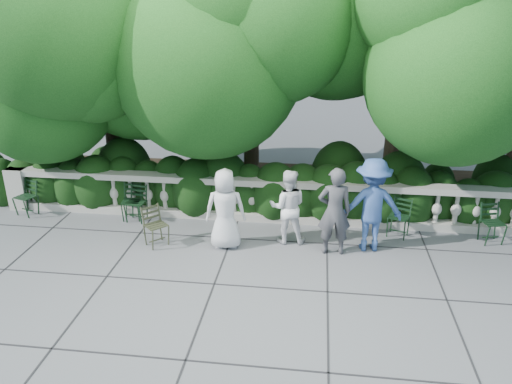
# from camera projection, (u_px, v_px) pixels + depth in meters

# --- Properties ---
(ground) EXTENTS (90.00, 90.00, 0.00)m
(ground) POSITION_uv_depth(u_px,v_px,m) (250.00, 258.00, 9.73)
(ground) COLOR #56575E
(ground) RESTS_ON ground
(balustrade) EXTENTS (12.00, 0.44, 1.00)m
(balustrade) POSITION_uv_depth(u_px,v_px,m) (260.00, 200.00, 11.21)
(balustrade) COLOR #9E998E
(balustrade) RESTS_ON ground
(shrub_hedge) EXTENTS (15.00, 2.60, 1.70)m
(shrub_hedge) POSITION_uv_depth(u_px,v_px,m) (266.00, 200.00, 12.50)
(shrub_hedge) COLOR black
(shrub_hedge) RESTS_ON ground
(tree_canopy) EXTENTS (15.04, 6.52, 6.78)m
(tree_canopy) POSITION_uv_depth(u_px,v_px,m) (299.00, 34.00, 11.12)
(tree_canopy) COLOR #3F3023
(tree_canopy) RESTS_ON ground
(chair_a) EXTENTS (0.57, 0.60, 0.84)m
(chair_a) POSITION_uv_depth(u_px,v_px,m) (23.00, 217.00, 11.54)
(chair_a) COLOR black
(chair_a) RESTS_ON ground
(chair_b) EXTENTS (0.50, 0.53, 0.84)m
(chair_b) POSITION_uv_depth(u_px,v_px,m) (134.00, 223.00, 11.21)
(chair_b) COLOR black
(chair_b) RESTS_ON ground
(chair_c) EXTENTS (0.49, 0.53, 0.84)m
(chair_c) POSITION_uv_depth(u_px,v_px,m) (132.00, 222.00, 11.30)
(chair_c) COLOR black
(chair_c) RESTS_ON ground
(chair_e) EXTENTS (0.59, 0.61, 0.84)m
(chair_e) POSITION_uv_depth(u_px,v_px,m) (395.00, 239.00, 10.52)
(chair_e) COLOR black
(chair_e) RESTS_ON ground
(chair_f) EXTENTS (0.54, 0.57, 0.84)m
(chair_f) POSITION_uv_depth(u_px,v_px,m) (493.00, 245.00, 10.23)
(chair_f) COLOR black
(chair_f) RESTS_ON ground
(chair_weathered) EXTENTS (0.65, 0.65, 0.84)m
(chair_weathered) POSITION_uv_depth(u_px,v_px,m) (161.00, 248.00, 10.15)
(chair_weathered) COLOR black
(chair_weathered) RESTS_ON ground
(person_businessman) EXTENTS (0.87, 0.63, 1.65)m
(person_businessman) POSITION_uv_depth(u_px,v_px,m) (225.00, 209.00, 9.90)
(person_businessman) COLOR silver
(person_businessman) RESTS_ON ground
(person_woman_grey) EXTENTS (0.69, 0.49, 1.79)m
(person_woman_grey) POSITION_uv_depth(u_px,v_px,m) (334.00, 211.00, 9.63)
(person_woman_grey) COLOR #404045
(person_woman_grey) RESTS_ON ground
(person_casual_man) EXTENTS (0.80, 0.65, 1.57)m
(person_casual_man) POSITION_uv_depth(u_px,v_px,m) (288.00, 207.00, 10.12)
(person_casual_man) COLOR white
(person_casual_man) RESTS_ON ground
(person_older_blue) EXTENTS (1.30, 0.83, 1.90)m
(person_older_blue) POSITION_uv_depth(u_px,v_px,m) (372.00, 205.00, 9.77)
(person_older_blue) COLOR #304E90
(person_older_blue) RESTS_ON ground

